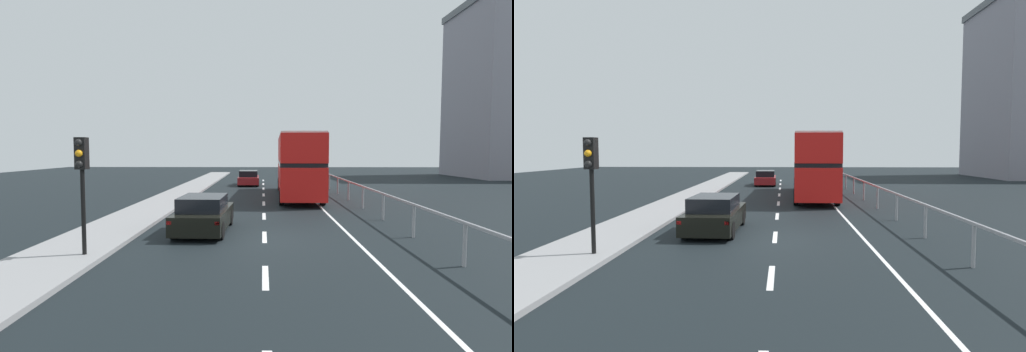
# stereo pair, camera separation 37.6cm
# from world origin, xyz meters

# --- Properties ---
(ground_plane) EXTENTS (74.28, 120.00, 0.10)m
(ground_plane) POSITION_xyz_m (0.00, 0.00, -0.05)
(ground_plane) COLOR black
(near_sidewalk_kerb) EXTENTS (2.63, 80.00, 0.14)m
(near_sidewalk_kerb) POSITION_xyz_m (-5.88, 0.00, 0.07)
(near_sidewalk_kerb) COLOR gray
(near_sidewalk_kerb) RESTS_ON ground
(lane_paint_markings) EXTENTS (3.27, 46.00, 0.01)m
(lane_paint_markings) POSITION_xyz_m (2.04, 8.26, 0.00)
(lane_paint_markings) COLOR silver
(lane_paint_markings) RESTS_ON ground
(bridge_side_railing) EXTENTS (0.10, 42.00, 1.22)m
(bridge_side_railing) POSITION_xyz_m (5.33, 9.00, 0.98)
(bridge_side_railing) COLOR #949498
(bridge_side_railing) RESTS_ON ground
(double_decker_bus_red) EXTENTS (2.89, 11.50, 4.15)m
(double_decker_bus_red) POSITION_xyz_m (2.30, 12.52, 2.23)
(double_decker_bus_red) COLOR red
(double_decker_bus_red) RESTS_ON ground
(hatchback_car_near) EXTENTS (1.98, 4.14, 1.40)m
(hatchback_car_near) POSITION_xyz_m (-2.31, 1.11, 0.67)
(hatchback_car_near) COLOR black
(hatchback_car_near) RESTS_ON ground
(traffic_signal_pole) EXTENTS (0.30, 0.42, 3.34)m
(traffic_signal_pole) POSITION_xyz_m (-5.17, -2.73, 2.64)
(traffic_signal_pole) COLOR black
(traffic_signal_pole) RESTS_ON near_sidewalk_kerb
(sedan_car_ahead) EXTENTS (1.92, 4.11, 1.33)m
(sedan_car_ahead) POSITION_xyz_m (-1.33, 21.15, 0.64)
(sedan_car_ahead) COLOR maroon
(sedan_car_ahead) RESTS_ON ground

